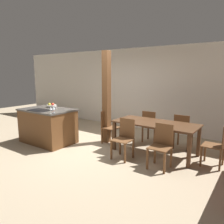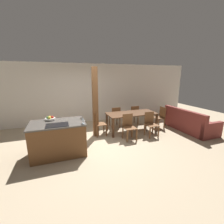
{
  "view_description": "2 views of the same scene",
  "coord_description": "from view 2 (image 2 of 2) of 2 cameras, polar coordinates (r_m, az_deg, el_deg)",
  "views": [
    {
      "loc": [
        3.6,
        -4.04,
        1.89
      ],
      "look_at": [
        0.6,
        0.2,
        0.95
      ],
      "focal_mm": 35.0,
      "sensor_mm": 36.0,
      "label": 1
    },
    {
      "loc": [
        -1.07,
        -4.47,
        2.16
      ],
      "look_at": [
        0.6,
        0.2,
        0.95
      ],
      "focal_mm": 24.0,
      "sensor_mm": 36.0,
      "label": 2
    }
  ],
  "objects": [
    {
      "name": "dining_chair_far_right",
      "position": [
        6.72,
        8.2,
        -1.07
      ],
      "size": [
        0.4,
        0.4,
        0.88
      ],
      "rotation": [
        0.0,
        0.0,
        3.14
      ],
      "color": "brown",
      "rests_on": "ground_plane"
    },
    {
      "name": "timber_post",
      "position": [
        5.31,
        -6.41,
        3.51
      ],
      "size": [
        0.18,
        0.18,
        2.45
      ],
      "color": "brown",
      "rests_on": "ground_plane"
    },
    {
      "name": "dining_chair_foot_end",
      "position": [
        6.66,
        17.8,
        -1.73
      ],
      "size": [
        0.4,
        0.4,
        0.88
      ],
      "rotation": [
        0.0,
        0.0,
        -1.57
      ],
      "color": "brown",
      "rests_on": "ground_plane"
    },
    {
      "name": "wine_glass_near",
      "position": [
        3.94,
        -10.87,
        -2.89
      ],
      "size": [
        0.07,
        0.07,
        0.16
      ],
      "color": "silver",
      "rests_on": "kitchen_island"
    },
    {
      "name": "ground_plane",
      "position": [
        5.08,
        -5.74,
        -11.53
      ],
      "size": [
        16.0,
        16.0,
        0.0
      ],
      "primitive_type": "plane",
      "color": "tan"
    },
    {
      "name": "wine_glass_middle",
      "position": [
        4.03,
        -11.06,
        -2.55
      ],
      "size": [
        0.07,
        0.07,
        0.16
      ],
      "color": "silver",
      "rests_on": "kitchen_island"
    },
    {
      "name": "couch",
      "position": [
        6.8,
        27.22,
        -3.82
      ],
      "size": [
        0.92,
        2.02,
        0.88
      ],
      "rotation": [
        0.0,
        0.0,
        1.57
      ],
      "color": "maroon",
      "rests_on": "ground_plane"
    },
    {
      "name": "dining_chair_head_end",
      "position": [
        5.5,
        -5.17,
        -4.33
      ],
      "size": [
        0.4,
        0.4,
        0.88
      ],
      "rotation": [
        0.0,
        0.0,
        1.57
      ],
      "color": "brown",
      "rests_on": "ground_plane"
    },
    {
      "name": "dining_chair_near_right",
      "position": [
        5.63,
        14.5,
        -4.29
      ],
      "size": [
        0.4,
        0.4,
        0.88
      ],
      "color": "brown",
      "rests_on": "ground_plane"
    },
    {
      "name": "fruit_bowl",
      "position": [
        4.61,
        -22.5,
        -2.29
      ],
      "size": [
        0.28,
        0.28,
        0.12
      ],
      "color": "silver",
      "rests_on": "kitchen_island"
    },
    {
      "name": "kitchen_island",
      "position": [
        4.47,
        -19.66,
        -9.41
      ],
      "size": [
        1.45,
        0.95,
        0.93
      ],
      "color": "brown",
      "rests_on": "ground_plane"
    },
    {
      "name": "dining_chair_far_left",
      "position": [
        6.37,
        1.22,
        -1.75
      ],
      "size": [
        0.4,
        0.4,
        0.88
      ],
      "rotation": [
        0.0,
        0.0,
        3.14
      ],
      "color": "brown",
      "rests_on": "ground_plane"
    },
    {
      "name": "dining_table",
      "position": [
        5.91,
        7.5,
        -1.26
      ],
      "size": [
        1.94,
        0.87,
        0.74
      ],
      "color": "#51331E",
      "rests_on": "ground_plane"
    },
    {
      "name": "wall_back",
      "position": [
        7.13,
        -11.0,
        6.93
      ],
      "size": [
        11.2,
        0.08,
        2.7
      ],
      "color": "silver",
      "rests_on": "ground_plane"
    },
    {
      "name": "dining_chair_near_left",
      "position": [
        5.2,
        6.46,
        -5.41
      ],
      "size": [
        0.4,
        0.4,
        0.88
      ],
      "color": "brown",
      "rests_on": "ground_plane"
    }
  ]
}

